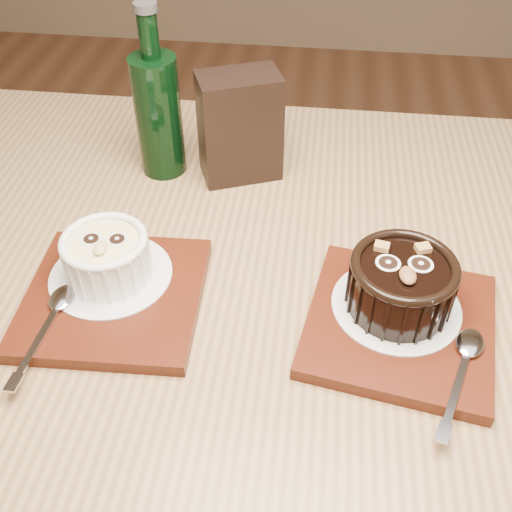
% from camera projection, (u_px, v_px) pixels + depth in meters
% --- Properties ---
extents(table, '(1.20, 0.81, 0.75)m').
position_uv_depth(table, '(253.00, 340.00, 0.71)').
color(table, brown).
rests_on(table, ground).
extents(tray_left, '(0.19, 0.19, 0.01)m').
position_uv_depth(tray_left, '(114.00, 297.00, 0.63)').
color(tray_left, '#49190C').
rests_on(tray_left, table).
extents(doily_left, '(0.13, 0.13, 0.00)m').
position_uv_depth(doily_left, '(111.00, 275.00, 0.64)').
color(doily_left, silver).
rests_on(doily_left, tray_left).
extents(ramekin_white, '(0.09, 0.09, 0.05)m').
position_uv_depth(ramekin_white, '(106.00, 255.00, 0.62)').
color(ramekin_white, white).
rests_on(ramekin_white, doily_left).
extents(spoon_left, '(0.03, 0.14, 0.01)m').
position_uv_depth(spoon_left, '(48.00, 323.00, 0.58)').
color(spoon_left, silver).
rests_on(spoon_left, tray_left).
extents(tray_right, '(0.21, 0.21, 0.01)m').
position_uv_depth(tray_right, '(399.00, 325.00, 0.60)').
color(tray_right, '#49190C').
rests_on(tray_right, table).
extents(doily_right, '(0.13, 0.13, 0.00)m').
position_uv_depth(doily_right, '(396.00, 306.00, 0.60)').
color(doily_right, silver).
rests_on(doily_right, tray_right).
extents(ramekin_dark, '(0.10, 0.10, 0.06)m').
position_uv_depth(ramekin_dark, '(401.00, 282.00, 0.58)').
color(ramekin_dark, black).
rests_on(ramekin_dark, doily_right).
extents(spoon_right, '(0.07, 0.14, 0.01)m').
position_uv_depth(spoon_right, '(462.00, 370.00, 0.54)').
color(spoon_right, silver).
rests_on(spoon_right, tray_right).
extents(condiment_stand, '(0.12, 0.09, 0.14)m').
position_uv_depth(condiment_stand, '(240.00, 127.00, 0.76)').
color(condiment_stand, black).
rests_on(condiment_stand, table).
extents(green_bottle, '(0.06, 0.06, 0.22)m').
position_uv_depth(green_bottle, '(158.00, 112.00, 0.75)').
color(green_bottle, black).
rests_on(green_bottle, table).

